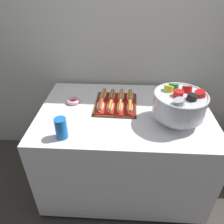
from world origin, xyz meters
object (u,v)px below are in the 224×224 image
(buffet_table, at_px, (123,147))
(hot_dog_4, at_px, (103,96))
(cup_stack, at_px, (61,128))
(serving_tray, at_px, (116,105))
(hot_dog_0, at_px, (100,107))
(punch_bowl, at_px, (180,104))
(hot_dog_1, at_px, (110,107))
(hot_dog_3, at_px, (130,108))
(hot_dog_6, at_px, (121,96))
(hot_dog_7, at_px, (130,97))
(hot_dog_5, at_px, (112,96))
(donut, at_px, (73,101))
(hot_dog_2, at_px, (120,107))

(buffet_table, relative_size, hot_dog_4, 7.13)
(buffet_table, height_order, cup_stack, cup_stack)
(serving_tray, distance_m, hot_dog_0, 0.14)
(punch_bowl, bearing_deg, serving_tray, 155.51)
(hot_dog_1, bearing_deg, hot_dog_3, -1.95)
(buffet_table, xyz_separation_m, cup_stack, (-0.41, -0.34, 0.45))
(serving_tray, bearing_deg, hot_dog_1, -116.39)
(hot_dog_1, relative_size, hot_dog_6, 0.92)
(hot_dog_3, xyz_separation_m, hot_dog_7, (0.01, 0.16, 0.00))
(hot_dog_5, height_order, hot_dog_7, hot_dog_7)
(hot_dog_7, xyz_separation_m, punch_bowl, (0.33, -0.28, 0.12))
(hot_dog_4, relative_size, hot_dog_6, 1.10)
(buffet_table, relative_size, hot_dog_0, 7.62)
(hot_dog_3, bearing_deg, punch_bowl, -19.07)
(cup_stack, relative_size, donut, 1.27)
(hot_dog_2, xyz_separation_m, hot_dog_6, (0.01, 0.16, 0.00))
(cup_stack, bearing_deg, punch_bowl, 15.13)
(hot_dog_1, relative_size, cup_stack, 1.07)
(hot_dog_4, bearing_deg, hot_dog_5, -1.95)
(serving_tray, xyz_separation_m, hot_dog_0, (-0.12, -0.08, 0.03))
(buffet_table, bearing_deg, cup_stack, -140.45)
(hot_dog_1, distance_m, punch_bowl, 0.51)
(hot_dog_1, relative_size, hot_dog_5, 0.94)
(hot_dog_1, distance_m, hot_dog_4, 0.18)
(hot_dog_5, bearing_deg, hot_dog_3, -49.67)
(hot_dog_0, relative_size, hot_dog_3, 1.00)
(hot_dog_4, relative_size, hot_dog_7, 1.09)
(hot_dog_2, xyz_separation_m, cup_stack, (-0.37, -0.33, 0.04))
(cup_stack, xyz_separation_m, donut, (-0.02, 0.43, -0.06))
(serving_tray, relative_size, hot_dog_3, 2.12)
(hot_dog_0, distance_m, hot_dog_3, 0.23)
(hot_dog_0, bearing_deg, hot_dog_7, 34.31)
(hot_dog_1, distance_m, hot_dog_6, 0.18)
(hot_dog_0, xyz_separation_m, hot_dog_4, (0.01, 0.16, 0.00))
(buffet_table, bearing_deg, hot_dog_7, 75.06)
(hot_dog_3, bearing_deg, donut, 166.79)
(hot_dog_0, bearing_deg, hot_dog_2, -1.95)
(hot_dog_4, bearing_deg, cup_stack, -114.14)
(hot_dog_5, relative_size, cup_stack, 1.14)
(hot_dog_6, bearing_deg, hot_dog_1, -116.39)
(hot_dog_0, bearing_deg, hot_dog_4, 88.05)
(hot_dog_1, bearing_deg, serving_tray, 63.61)
(buffet_table, xyz_separation_m, serving_tray, (-0.07, 0.07, 0.38))
(hot_dog_7, bearing_deg, hot_dog_1, -134.22)
(serving_tray, height_order, hot_dog_4, hot_dog_4)
(hot_dog_1, relative_size, hot_dog_7, 0.91)
(buffet_table, relative_size, hot_dog_3, 7.62)
(hot_dog_0, bearing_deg, serving_tray, 34.31)
(hot_dog_0, distance_m, hot_dog_5, 0.18)
(punch_bowl, bearing_deg, cup_stack, -164.87)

